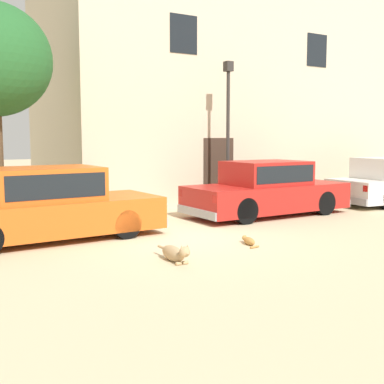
{
  "coord_description": "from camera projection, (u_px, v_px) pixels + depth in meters",
  "views": [
    {
      "loc": [
        -4.93,
        -9.2,
        2.12
      ],
      "look_at": [
        0.62,
        0.2,
        0.9
      ],
      "focal_mm": 45.9,
      "sensor_mm": 36.0,
      "label": 1
    }
  ],
  "objects": [
    {
      "name": "stray_cat",
      "position": [
        249.0,
        241.0,
        9.72
      ],
      "size": [
        0.32,
        0.6,
        0.15
      ],
      "rotation": [
        0.0,
        0.0,
        1.35
      ],
      "color": "#B77F3D",
      "rests_on": "ground_plane"
    },
    {
      "name": "parked_sedan_second",
      "position": [
        267.0,
        189.0,
        13.34
      ],
      "size": [
        4.74,
        1.91,
        1.48
      ],
      "rotation": [
        0.0,
        0.0,
        0.02
      ],
      "color": "#AD1E19",
      "rests_on": "ground_plane"
    },
    {
      "name": "parked_sedan_nearest",
      "position": [
        48.0,
        204.0,
        10.14
      ],
      "size": [
        4.85,
        2.02,
        1.51
      ],
      "rotation": [
        0.0,
        0.0,
        0.05
      ],
      "color": "#D15619",
      "rests_on": "ground_plane"
    },
    {
      "name": "stray_dog_spotted",
      "position": [
        175.0,
        253.0,
        8.38
      ],
      "size": [
        0.23,
        1.09,
        0.36
      ],
      "rotation": [
        0.0,
        0.0,
        4.72
      ],
      "color": "tan",
      "rests_on": "ground_plane"
    },
    {
      "name": "ground_plane",
      "position": [
        172.0,
        236.0,
        10.6
      ],
      "size": [
        80.0,
        80.0,
        0.0
      ],
      "primitive_type": "plane",
      "color": "#CCB78E"
    },
    {
      "name": "apartment_block",
      "position": [
        215.0,
        93.0,
        18.52
      ],
      "size": [
        12.42,
        6.1,
        7.55
      ],
      "color": "beige",
      "rests_on": "ground_plane"
    },
    {
      "name": "street_lamp",
      "position": [
        228.0,
        117.0,
        14.11
      ],
      "size": [
        0.22,
        0.22,
        4.27
      ],
      "color": "#2D2B28",
      "rests_on": "ground_plane"
    }
  ]
}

